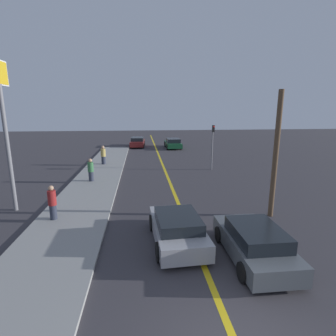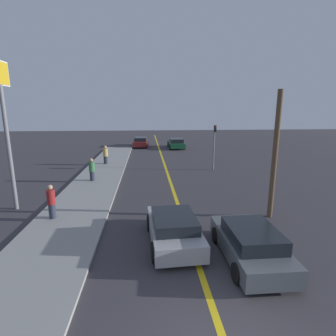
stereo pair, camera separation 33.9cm
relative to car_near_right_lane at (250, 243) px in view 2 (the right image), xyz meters
The scene contains 12 objects.
road_center_line 14.33m from the car_near_right_lane, 97.21° to the left, with size 0.20×60.00×0.01m.
sidewalk_left 13.64m from the car_near_right_lane, 120.87° to the left, with size 3.30×30.99×0.13m.
car_near_right_lane is the anchor object (origin of this frame).
car_ahead_center 2.80m from the car_near_right_lane, 151.34° to the left, with size 2.04×3.91×1.20m.
car_far_distant 26.38m from the car_near_right_lane, 88.99° to the left, with size 2.02×4.48×1.28m.
car_parked_left_lot 28.51m from the car_near_right_lane, 98.50° to the left, with size 2.10×4.45×1.30m.
pedestrian_near_curb 8.71m from the car_near_right_lane, 153.64° to the left, with size 0.36×0.36×1.59m.
pedestrian_mid_group 12.66m from the car_near_right_lane, 125.05° to the left, with size 0.40×0.40×1.58m.
pedestrian_far_standing 17.70m from the car_near_right_lane, 113.97° to the left, with size 0.43×0.43×1.68m.
traffic_light 13.64m from the car_near_right_lane, 80.83° to the left, with size 0.18×0.40×3.76m.
roadside_sign 12.48m from the car_near_right_lane, 151.51° to the left, with size 0.20×1.71×7.27m.
utility_pole 4.83m from the car_near_right_lane, 55.59° to the left, with size 0.24×0.24×5.89m.
Camera 2 is at (-1.64, -4.02, 5.04)m, focal length 28.00 mm.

